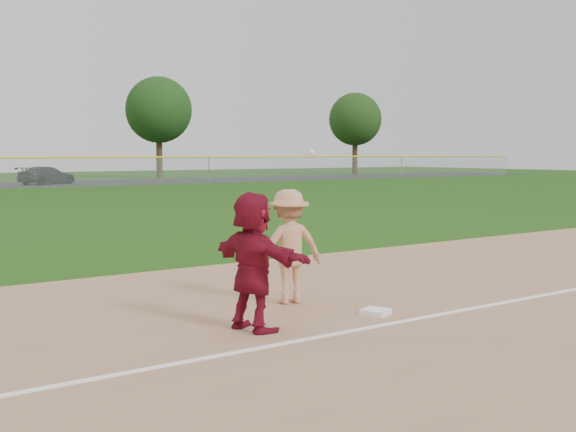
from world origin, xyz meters
TOP-DOWN VIEW (x-y plane):
  - ground at (0.00, 0.00)m, footprint 160.00×160.00m
  - foul_line at (0.00, -0.80)m, footprint 60.00×0.10m
  - first_base at (0.26, -0.27)m, footprint 0.46×0.46m
  - base_runner at (-1.62, -0.02)m, footprint 0.79×1.72m
  - car_right at (9.60, 45.50)m, footprint 4.84×3.54m
  - first_base_play at (-0.27, 1.10)m, footprint 1.21×0.95m
  - tree_3 at (22.00, 52.80)m, footprint 6.00×6.00m
  - tree_4 at (44.00, 51.20)m, footprint 5.60×5.60m

SIDE VIEW (x-z plane):
  - ground at x=0.00m, z-range 0.00..0.00m
  - foul_line at x=0.00m, z-range 0.02..0.03m
  - first_base at x=0.26m, z-range 0.02..0.10m
  - car_right at x=9.60m, z-range 0.01..1.31m
  - first_base_play at x=-0.27m, z-range -0.28..2.04m
  - base_runner at x=-1.62m, z-range 0.02..1.80m
  - tree_4 at x=44.00m, z-range 1.51..10.18m
  - tree_3 at x=22.00m, z-range 1.57..10.76m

